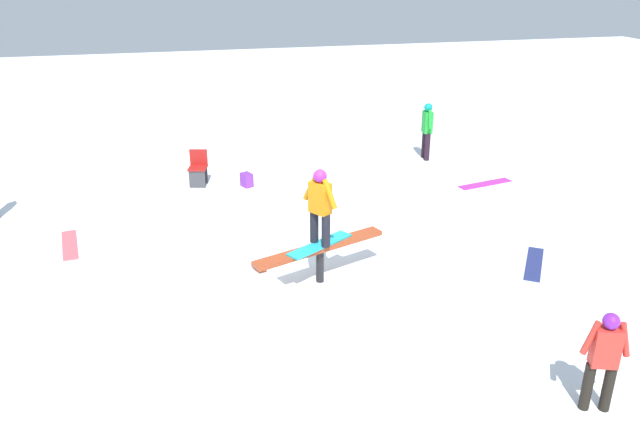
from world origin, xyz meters
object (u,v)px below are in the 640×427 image
object	(u,v)px
folding_chair	(198,169)
backpack_on_snow	(247,180)
main_rider_on_rail	(320,208)
bystander_green	(427,128)
bystander_red	(604,357)
rail_feature	(320,251)
loose_snowboard_magenta	(485,184)
loose_snowboard_navy	(534,264)
loose_snowboard_coral	(70,245)

from	to	relation	value
folding_chair	backpack_on_snow	bearing A→B (deg)	-5.79
backpack_on_snow	main_rider_on_rail	bearing A→B (deg)	163.38
bystander_green	backpack_on_snow	bearing A→B (deg)	-72.47
bystander_green	bystander_red	size ratio (longest dim) A/B	1.14
bystander_green	bystander_red	bearing A→B (deg)	-5.35
bystander_red	backpack_on_snow	xyz separation A→B (m)	(-3.13, 9.35, -0.62)
folding_chair	backpack_on_snow	size ratio (longest dim) A/B	2.59
bystander_green	rail_feature	bearing A→B (deg)	-30.50
loose_snowboard_magenta	loose_snowboard_navy	xyz separation A→B (m)	(-1.25, -4.25, 0.00)
loose_snowboard_magenta	folding_chair	world-z (taller)	folding_chair
loose_snowboard_coral	rail_feature	bearing A→B (deg)	-128.51
bystander_green	loose_snowboard_magenta	distance (m)	2.62
rail_feature	backpack_on_snow	size ratio (longest dim) A/B	7.36
loose_snowboard_coral	bystander_red	bearing A→B (deg)	-141.75
rail_feature	bystander_green	xyz separation A→B (m)	(4.67, 6.29, 0.29)
loose_snowboard_magenta	rail_feature	bearing A→B (deg)	24.45
main_rider_on_rail	bystander_red	size ratio (longest dim) A/B	0.99
rail_feature	main_rider_on_rail	bearing A→B (deg)	0.00
rail_feature	backpack_on_snow	bearing A→B (deg)	75.95
bystander_green	loose_snowboard_navy	world-z (taller)	bystander_green
loose_snowboard_magenta	loose_snowboard_navy	size ratio (longest dim) A/B	1.05
bystander_green	loose_snowboard_navy	xyz separation A→B (m)	(-0.62, -6.63, -0.88)
main_rider_on_rail	loose_snowboard_coral	world-z (taller)	main_rider_on_rail
bystander_green	backpack_on_snow	size ratio (longest dim) A/B	4.68
loose_snowboard_coral	backpack_on_snow	distance (m)	4.69
bystander_green	loose_snowboard_magenta	size ratio (longest dim) A/B	1.06
loose_snowboard_magenta	backpack_on_snow	xyz separation A→B (m)	(-5.87, 1.32, 0.16)
rail_feature	loose_snowboard_navy	bearing A→B (deg)	-25.17
folding_chair	loose_snowboard_coral	bearing A→B (deg)	-118.54
bystander_red	folding_chair	distance (m)	10.67
rail_feature	loose_snowboard_magenta	world-z (taller)	rail_feature
bystander_red	loose_snowboard_magenta	distance (m)	8.51
bystander_red	rail_feature	bearing A→B (deg)	-38.61
backpack_on_snow	loose_snowboard_navy	bearing A→B (deg)	-163.18
bystander_red	loose_snowboard_coral	bearing A→B (deg)	-24.35
bystander_green	backpack_on_snow	distance (m)	5.40
main_rider_on_rail	backpack_on_snow	size ratio (longest dim) A/B	4.08
main_rider_on_rail	loose_snowboard_navy	world-z (taller)	main_rider_on_rail
main_rider_on_rail	bystander_red	xyz separation A→B (m)	(2.56, -4.12, -0.61)
loose_snowboard_navy	backpack_on_snow	world-z (taller)	backpack_on_snow
bystander_green	folding_chair	xyz separation A→B (m)	(-6.39, -0.64, -0.48)
rail_feature	backpack_on_snow	world-z (taller)	rail_feature
bystander_green	main_rider_on_rail	bearing A→B (deg)	-30.50
main_rider_on_rail	backpack_on_snow	bearing A→B (deg)	64.45
loose_snowboard_navy	bystander_green	bearing A→B (deg)	29.76
loose_snowboard_coral	backpack_on_snow	bearing A→B (deg)	-64.59
loose_snowboard_navy	bystander_red	bearing A→B (deg)	-166.47
rail_feature	bystander_green	size ratio (longest dim) A/B	1.57
main_rider_on_rail	folding_chair	bearing A→B (deg)	75.14
loose_snowboard_magenta	loose_snowboard_coral	size ratio (longest dim) A/B	1.05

